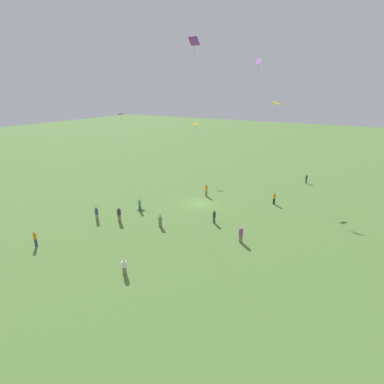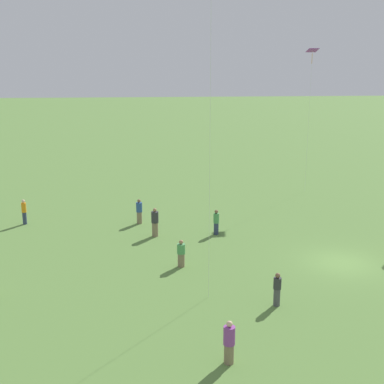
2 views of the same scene
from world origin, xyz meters
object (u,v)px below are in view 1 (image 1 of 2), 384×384
person_3 (274,198)px  person_9 (119,215)px  person_4 (206,190)px  person_8 (160,221)px  kite_1 (194,54)px  kite_4 (196,126)px  person_6 (124,267)px  person_7 (140,205)px  kite_0 (121,117)px  person_1 (306,179)px  person_5 (35,239)px  person_10 (97,214)px  person_0 (214,217)px  person_2 (241,235)px  kite_2 (258,68)px  kite_5 (276,107)px

person_3 → person_9: person_9 is taller
person_4 → person_8: person_4 is taller
kite_1 → kite_4: bearing=-16.9°
person_6 → person_7: bearing=38.3°
kite_0 → kite_1: 24.03m
person_8 → kite_4: size_ratio=0.16×
person_1 → person_5: bearing=-131.6°
person_7 → kite_4: 22.37m
person_4 → kite_0: 18.97m
person_4 → person_5: size_ratio=1.03×
person_3 → person_10: 24.62m
person_7 → person_0: bearing=-178.5°
person_0 → person_3: 11.19m
person_0 → person_1: size_ratio=1.03×
person_10 → person_2: bearing=-168.6°
person_1 → person_3: size_ratio=0.93×
person_2 → person_8: (1.28, -9.82, -0.12)m
person_3 → kite_4: size_ratio=0.18×
person_8 → kite_1: (-1.12, 4.00, 18.31)m
person_4 → person_0: bearing=131.0°
person_1 → kite_0: kite_0 is taller
kite_2 → person_7: bearing=-42.2°
person_3 → person_10: size_ratio=0.98×
person_9 → kite_0: (-13.15, -10.83, 10.44)m
person_0 → person_4: bearing=172.1°
person_7 → person_4: bearing=-124.1°
person_8 → person_10: 8.48m
kite_2 → kite_5: (2.30, 4.11, -5.93)m
person_10 → kite_1: size_ratio=0.09×
person_5 → person_8: size_ratio=1.13×
person_2 → person_8: bearing=-156.7°
person_2 → kite_4: (-21.84, -18.05, 8.48)m
person_7 → kite_1: kite_1 is taller
person_1 → kite_5: size_ratio=0.12×
person_0 → kite_4: bearing=174.2°
person_4 → person_5: bearing=78.2°
person_10 → kite_2: kite_2 is taller
person_9 → person_2: bearing=-104.5°
person_5 → kite_2: (-35.57, 11.08, 18.21)m
person_4 → person_6: size_ratio=1.18×
person_3 → person_4: person_4 is taller
person_6 → kite_1: bearing=-1.2°
person_1 → kite_4: (4.42, -20.07, 8.55)m
person_4 → kite_2: (-12.43, 2.83, 18.21)m
kite_0 → kite_4: 13.99m
person_8 → person_10: size_ratio=0.89×
person_1 → person_6: person_1 is taller
person_4 → person_3: bearing=-161.9°
person_2 → kite_1: kite_1 is taller
person_6 → person_5: bearing=98.4°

